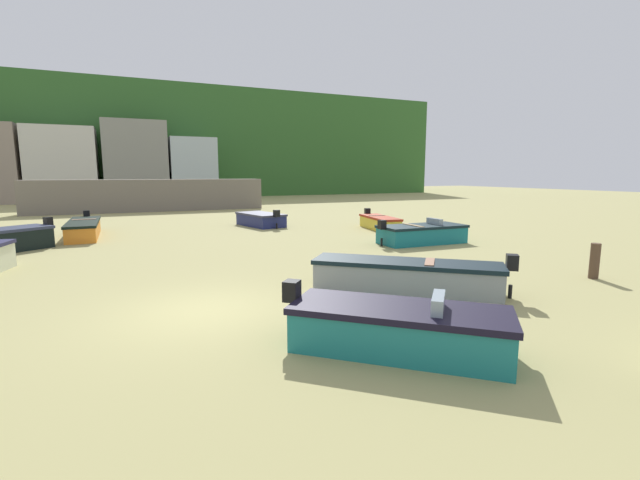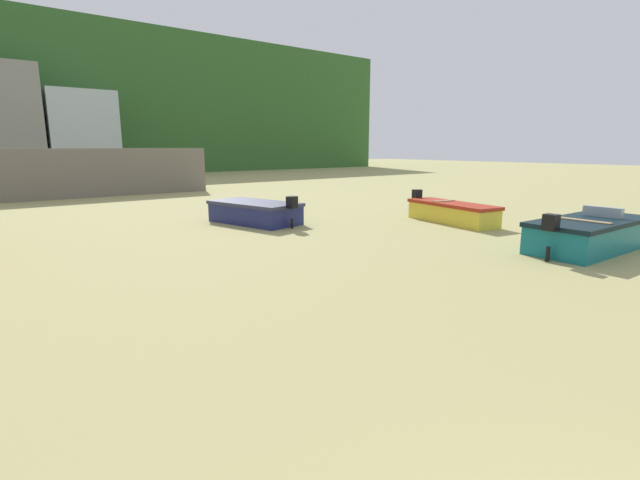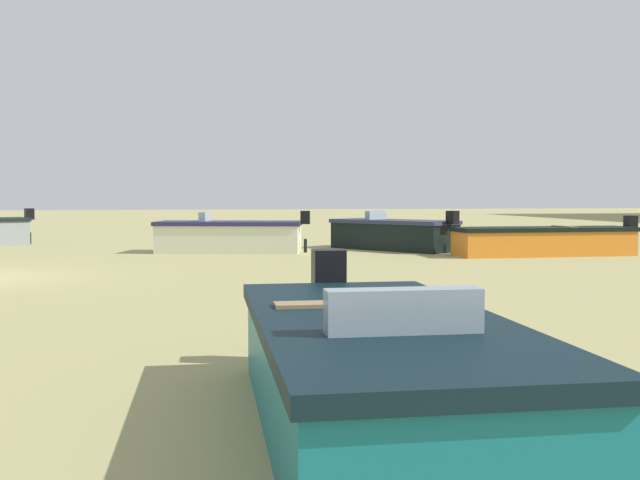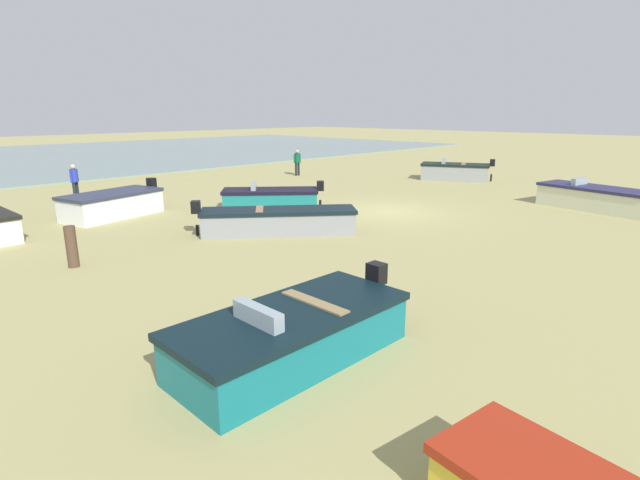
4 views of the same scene
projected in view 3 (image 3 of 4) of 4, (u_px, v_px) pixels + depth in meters
name	position (u px, v px, depth m)	size (l,w,h in m)	color
boat_cream_2	(230.00, 236.00, 22.23)	(2.59, 4.75, 1.27)	beige
boat_orange_3	(544.00, 241.00, 21.02)	(1.42, 5.53, 1.14)	orange
boat_black_6	(393.00, 234.00, 23.29)	(4.28, 3.71, 1.28)	black
boat_teal_7	(377.00, 371.00, 5.30)	(4.33, 1.83, 1.17)	#126873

